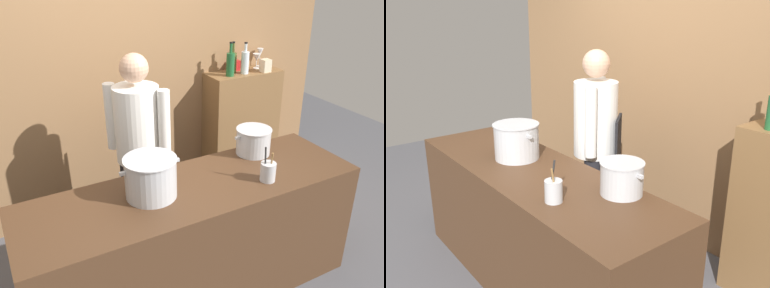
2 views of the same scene
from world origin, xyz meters
The scene contains 14 objects.
brick_back_panel centered at (0.00, 1.40, 1.50)m, with size 4.40×0.10×3.00m, color olive.
prep_counter centered at (0.00, 0.00, 0.45)m, with size 2.31×0.70×0.90m, color #472D1C.
bar_cabinet centered at (1.21, 1.19, 0.61)m, with size 0.76×0.32×1.22m, color brown.
chef centered at (-0.12, 0.65, 0.96)m, with size 0.43×0.45×1.66m.
stockpot_large centered at (-0.29, 0.04, 1.03)m, with size 0.39×0.34×0.26m.
stockpot_small centered at (0.63, 0.22, 1.00)m, with size 0.33×0.27×0.20m.
utensil_crock centered at (0.47, -0.16, 0.97)m, with size 0.10×0.10×0.24m.
wine_bottle_green centered at (1.01, 1.13, 1.34)m, with size 0.08×0.08×0.32m.
wine_bottle_clear centered at (1.18, 1.14, 1.33)m, with size 0.08×0.08×0.30m.
wine_bottle_olive centered at (1.09, 1.21, 1.33)m, with size 0.07×0.07×0.30m.
wine_glass_tall centered at (1.39, 1.23, 1.33)m, with size 0.08×0.08×0.15m.
wine_glass_wide centered at (1.47, 1.29, 1.35)m, with size 0.07×0.07×0.18m.
spice_tin_red centered at (1.16, 1.28, 1.27)m, with size 0.08×0.08×0.10m, color red.
spice_tin_cream centered at (1.40, 1.09, 1.28)m, with size 0.09×0.09×0.12m, color beige.
Camera 1 is at (-1.12, -2.00, 2.30)m, focal length 38.20 mm.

